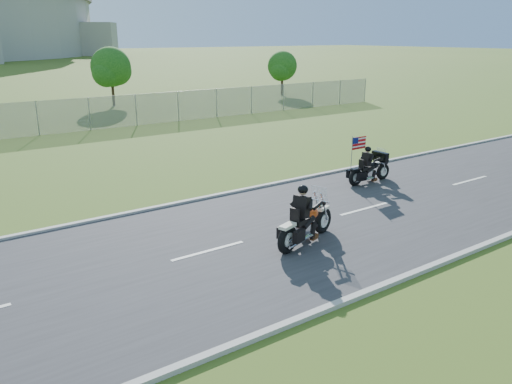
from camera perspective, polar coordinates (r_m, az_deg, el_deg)
ground at (r=14.62m, az=1.40°, el=-5.06°), size 420.00×420.00×0.00m
road at (r=14.61m, az=1.40°, el=-4.99°), size 120.00×8.00×0.04m
curb_north at (r=17.83m, az=-6.27°, el=-0.77°), size 120.00×0.18×0.12m
curb_south at (r=11.89m, az=13.18°, el=-10.88°), size 120.00×0.18×0.12m
tree_fence_near at (r=43.35m, az=-16.20°, el=13.35°), size 3.52×3.28×4.75m
tree_fence_far at (r=49.24m, az=3.03°, el=14.03°), size 3.08×2.87×4.20m
motorcycle_lead at (r=13.98m, az=5.64°, el=-3.76°), size 2.56×1.15×1.77m
motorcycle_follow at (r=20.15m, az=12.85°, el=2.43°), size 2.24×0.74×1.87m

